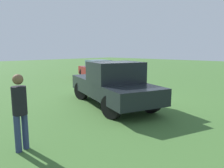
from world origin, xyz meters
name	(u,v)px	position (x,y,z in m)	size (l,w,h in m)	color
ground_plane	(116,99)	(0.00, 0.00, 0.00)	(80.00, 80.00, 0.00)	#3D662D
pickup_truck	(113,83)	(0.69, -0.94, 0.95)	(5.36, 3.52, 1.83)	black
sedan_near	(98,70)	(-6.27, 4.52, 0.69)	(4.73, 3.07, 1.49)	black
person_visitor	(20,108)	(1.90, -5.27, 1.01)	(0.39, 0.39, 1.77)	navy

